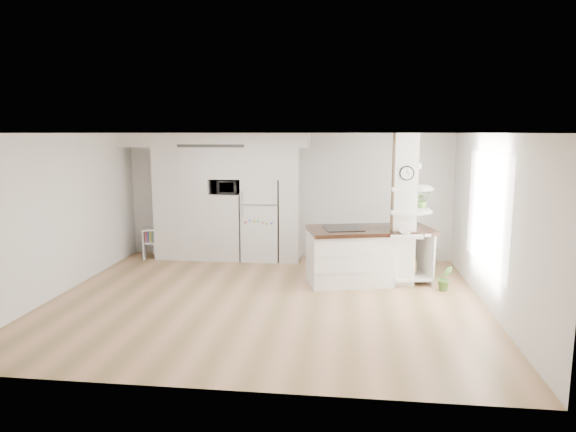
{
  "coord_description": "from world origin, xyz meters",
  "views": [
    {
      "loc": [
        1.32,
        -7.97,
        2.71
      ],
      "look_at": [
        0.26,
        0.9,
        1.25
      ],
      "focal_mm": 32.0,
      "sensor_mm": 36.0,
      "label": 1
    }
  ],
  "objects_px": {
    "kitchen_island": "(356,255)",
    "bookshelf": "(158,245)",
    "refrigerator": "(261,219)",
    "floor_plant_a": "(445,278)"
  },
  "relations": [
    {
      "from": "refrigerator",
      "to": "floor_plant_a",
      "type": "xyz_separation_m",
      "value": [
        3.52,
        -1.82,
        -0.65
      ]
    },
    {
      "from": "refrigerator",
      "to": "kitchen_island",
      "type": "bearing_deg",
      "value": -36.67
    },
    {
      "from": "bookshelf",
      "to": "refrigerator",
      "type": "bearing_deg",
      "value": -7.39
    },
    {
      "from": "refrigerator",
      "to": "floor_plant_a",
      "type": "height_order",
      "value": "refrigerator"
    },
    {
      "from": "kitchen_island",
      "to": "bookshelf",
      "type": "height_order",
      "value": "kitchen_island"
    },
    {
      "from": "kitchen_island",
      "to": "floor_plant_a",
      "type": "distance_m",
      "value": 1.6
    },
    {
      "from": "refrigerator",
      "to": "floor_plant_a",
      "type": "bearing_deg",
      "value": -27.37
    },
    {
      "from": "refrigerator",
      "to": "bookshelf",
      "type": "height_order",
      "value": "refrigerator"
    },
    {
      "from": "bookshelf",
      "to": "floor_plant_a",
      "type": "height_order",
      "value": "bookshelf"
    },
    {
      "from": "refrigerator",
      "to": "kitchen_island",
      "type": "height_order",
      "value": "refrigerator"
    }
  ]
}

